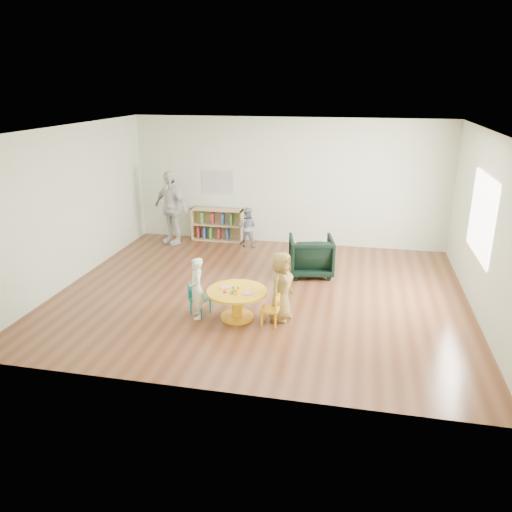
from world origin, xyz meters
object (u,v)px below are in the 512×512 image
(child_right, at_px, (281,286))
(armchair, at_px, (311,256))
(kid_chair_right, at_px, (273,308))
(adult_caretaker, at_px, (171,208))
(activity_table, at_px, (237,299))
(child_left, at_px, (197,288))
(toddler, at_px, (247,227))
(kid_chair_left, at_px, (198,297))
(bookshelf, at_px, (217,225))

(child_right, bearing_deg, armchair, 8.87)
(kid_chair_right, height_order, adult_caretaker, adult_caretaker)
(activity_table, bearing_deg, armchair, 66.43)
(activity_table, height_order, armchair, armchair)
(activity_table, height_order, child_right, child_right)
(kid_chair_right, relative_size, child_left, 0.51)
(kid_chair_right, distance_m, child_left, 1.22)
(activity_table, bearing_deg, toddler, 100.27)
(kid_chair_left, distance_m, armchair, 2.59)
(bookshelf, bearing_deg, activity_table, -69.71)
(toddler, bearing_deg, bookshelf, -17.91)
(child_left, bearing_deg, adult_caretaker, -178.23)
(child_left, height_order, child_right, child_right)
(kid_chair_left, distance_m, child_right, 1.35)
(kid_chair_left, distance_m, child_left, 0.27)
(child_left, bearing_deg, bookshelf, 166.92)
(child_left, height_order, toddler, child_left)
(toddler, height_order, adult_caretaker, adult_caretaker)
(armchair, distance_m, child_right, 2.04)
(kid_chair_left, xyz_separation_m, kid_chair_right, (1.23, -0.17, -0.01))
(child_right, bearing_deg, adult_caretaker, 58.39)
(kid_chair_left, height_order, kid_chair_right, kid_chair_left)
(activity_table, relative_size, toddler, 1.05)
(kid_chair_left, height_order, child_right, child_right)
(bookshelf, height_order, adult_caretaker, adult_caretaker)
(adult_caretaker, bearing_deg, kid_chair_right, -25.29)
(armchair, bearing_deg, kid_chair_right, 69.58)
(activity_table, xyz_separation_m, bookshelf, (-1.44, 3.90, 0.04))
(activity_table, bearing_deg, child_left, -170.98)
(kid_chair_left, bearing_deg, bookshelf, -146.02)
(activity_table, xyz_separation_m, child_left, (-0.62, -0.10, 0.17))
(bookshelf, bearing_deg, child_left, -78.34)
(kid_chair_left, xyz_separation_m, bookshelf, (-0.79, 3.83, 0.09))
(bookshelf, height_order, armchair, same)
(bookshelf, bearing_deg, adult_caretaker, -154.05)
(kid_chair_right, bearing_deg, activity_table, 84.01)
(kid_chair_right, distance_m, armchair, 2.25)
(armchair, distance_m, child_left, 2.70)
(adult_caretaker, bearing_deg, kid_chair_left, -37.98)
(child_left, bearing_deg, kid_chair_right, 64.96)
(armchair, height_order, child_left, child_left)
(kid_chair_left, height_order, adult_caretaker, adult_caretaker)
(kid_chair_left, distance_m, bookshelf, 3.91)
(child_right, bearing_deg, toddler, 36.75)
(kid_chair_right, xyz_separation_m, bookshelf, (-2.02, 4.00, 0.10))
(toddler, bearing_deg, child_left, 94.27)
(kid_chair_right, height_order, child_left, child_left)
(adult_caretaker, bearing_deg, activity_table, -30.47)
(kid_chair_right, relative_size, bookshelf, 0.42)
(child_right, relative_size, toddler, 1.24)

